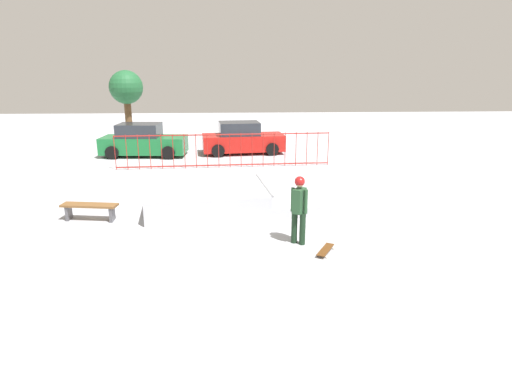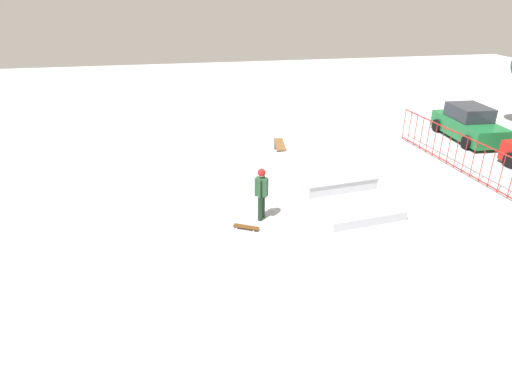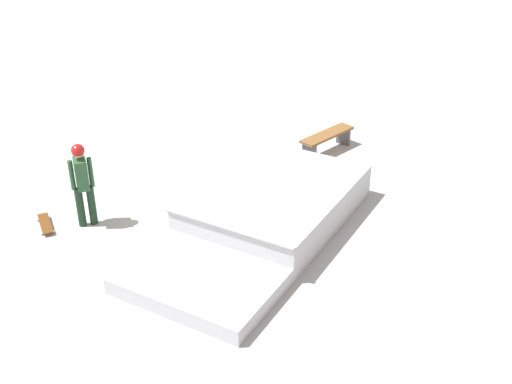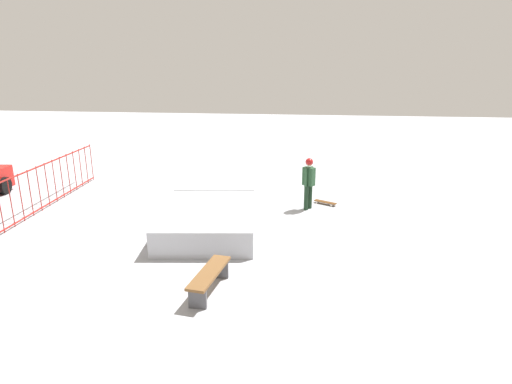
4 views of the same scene
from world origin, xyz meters
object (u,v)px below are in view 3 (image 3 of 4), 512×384
skate_ramp (264,214)px  skater (82,179)px  skateboard (45,223)px  park_bench (327,138)px

skate_ramp → skater: bearing=-62.7°
skateboard → skater: bearing=72.6°
skate_ramp → skater: 3.53m
skate_ramp → skateboard: skate_ramp is taller
skate_ramp → skater: (1.95, -2.86, 0.69)m
park_bench → skater: bearing=-19.3°
skate_ramp → skater: size_ratio=3.29×
skate_ramp → park_bench: size_ratio=3.46×
park_bench → skateboard: bearing=-22.5°
skateboard → park_bench: (-6.29, 2.60, 0.28)m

